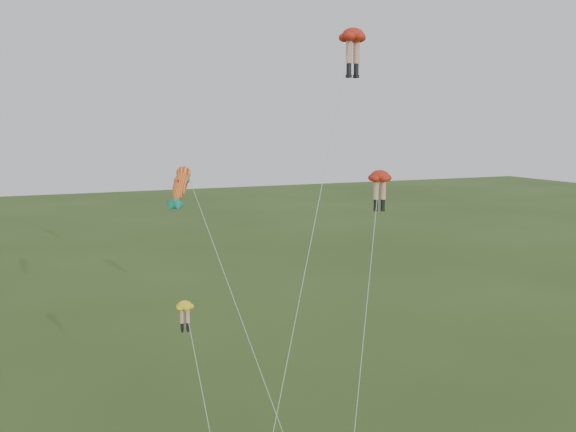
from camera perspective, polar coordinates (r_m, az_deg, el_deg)
name	(u,v)px	position (r m, az deg, el deg)	size (l,w,h in m)	color
legs_kite_red_high	(352,43)	(37.79, 5.71, 15.02)	(10.74, 10.29, 23.41)	red
legs_kite_red_mid	(379,184)	(37.48, 8.12, 2.87)	(7.64, 9.54, 15.36)	red
legs_kite_yellow	(186,317)	(32.94, -9.01, -8.89)	(1.11, 7.89, 9.15)	yellow
fish_kite	(181,186)	(37.74, -9.47, 2.67)	(4.28, 12.38, 15.76)	gold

